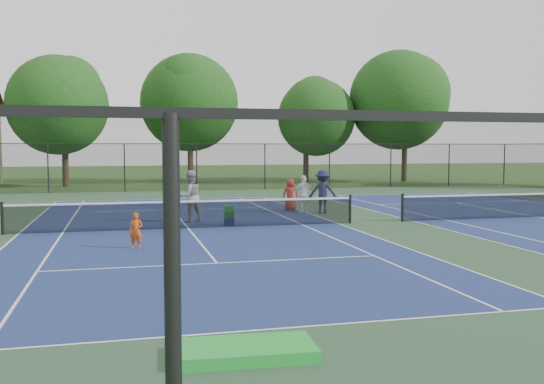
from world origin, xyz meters
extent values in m
plane|color=#234716|center=(0.00, 0.00, 0.00)|extent=(140.00, 140.00, 0.00)
cube|color=#2F533A|center=(0.00, 0.00, 0.00)|extent=(36.00, 36.00, 0.01)
cube|color=navy|center=(-7.00, 0.00, 0.01)|extent=(10.97, 23.77, 0.00)
cube|color=white|center=(-7.00, 11.88, 0.01)|extent=(10.97, 0.06, 0.00)
cube|color=white|center=(-7.00, -11.88, 0.01)|extent=(10.97, 0.06, 0.00)
cube|color=white|center=(-12.48, 0.00, 0.01)|extent=(0.06, 23.77, 0.00)
cube|color=white|center=(-1.51, 0.00, 0.01)|extent=(0.06, 23.77, 0.00)
cube|color=white|center=(-11.12, 0.00, 0.01)|extent=(0.06, 23.77, 0.00)
cube|color=white|center=(-2.88, 0.00, 0.01)|extent=(0.06, 23.77, 0.00)
cube|color=white|center=(-7.00, 6.40, 0.01)|extent=(8.23, 0.06, 0.00)
cube|color=white|center=(-7.00, -6.40, 0.01)|extent=(8.23, 0.06, 0.00)
cube|color=white|center=(-7.00, 0.00, 0.01)|extent=(0.06, 12.80, 0.00)
cylinder|color=black|center=(-12.95, 0.00, 0.54)|extent=(0.10, 0.10, 1.07)
cylinder|color=black|center=(-1.05, 0.00, 0.54)|extent=(0.10, 0.10, 1.07)
cube|color=black|center=(-7.00, 0.00, 0.47)|extent=(11.90, 0.01, 0.90)
cube|color=white|center=(-7.00, 0.00, 0.95)|extent=(11.90, 0.04, 0.07)
cube|color=navy|center=(7.00, 0.00, 0.01)|extent=(10.97, 23.77, 0.00)
cube|color=white|center=(7.00, 11.88, 0.01)|extent=(10.97, 0.06, 0.00)
cube|color=white|center=(1.51, 0.00, 0.01)|extent=(0.06, 23.77, 0.00)
cube|color=white|center=(2.88, 0.00, 0.01)|extent=(0.06, 23.77, 0.00)
cube|color=white|center=(7.00, 6.40, 0.01)|extent=(8.23, 0.06, 0.00)
cube|color=white|center=(7.00, 0.00, 0.01)|extent=(0.06, 12.80, 0.00)
cylinder|color=black|center=(1.05, 0.00, 0.54)|extent=(0.10, 0.10, 1.07)
cube|color=black|center=(7.00, 0.00, 0.47)|extent=(11.90, 0.01, 0.90)
cube|color=white|center=(7.00, 0.00, 0.95)|extent=(11.90, 0.04, 0.07)
cylinder|color=black|center=(-13.50, 18.00, 1.50)|extent=(0.08, 0.08, 3.00)
cylinder|color=black|center=(-9.00, 18.00, 1.50)|extent=(0.08, 0.08, 3.00)
cylinder|color=black|center=(-4.50, 18.00, 1.50)|extent=(0.08, 0.08, 3.00)
cylinder|color=black|center=(0.00, 18.00, 1.50)|extent=(0.08, 0.08, 3.00)
cylinder|color=black|center=(4.50, 18.00, 1.50)|extent=(0.08, 0.08, 3.00)
cylinder|color=black|center=(9.00, 18.00, 1.50)|extent=(0.08, 0.08, 3.00)
cylinder|color=black|center=(13.50, 18.00, 1.50)|extent=(0.08, 0.08, 3.00)
cylinder|color=black|center=(18.00, 18.00, 1.50)|extent=(0.08, 0.08, 3.00)
cube|color=black|center=(0.00, 18.00, 1.50)|extent=(36.00, 0.01, 3.00)
cube|color=black|center=(0.00, 18.00, 3.00)|extent=(36.00, 0.05, 0.05)
cylinder|color=#2D2116|center=(-13.00, 24.00, 1.89)|extent=(0.44, 0.44, 3.78)
sphere|color=#0F3A11|center=(-13.00, 24.00, 5.65)|extent=(6.80, 6.80, 6.80)
sphere|color=#0F3A11|center=(-13.00, 24.00, 6.31)|extent=(5.58, 5.58, 5.58)
sphere|color=#0F3A11|center=(-13.00, 24.00, 6.98)|extent=(4.35, 4.35, 4.35)
cylinder|color=#2D2116|center=(-4.00, 26.00, 2.07)|extent=(0.44, 0.44, 4.14)
sphere|color=#0F3A11|center=(-4.00, 26.00, 6.23)|extent=(7.60, 7.60, 7.60)
sphere|color=#0F3A11|center=(-4.00, 26.00, 6.85)|extent=(6.23, 6.23, 6.23)
sphere|color=#0F3A11|center=(-4.00, 26.00, 7.48)|extent=(4.86, 4.86, 4.86)
cylinder|color=#2D2116|center=(5.00, 25.00, 1.71)|extent=(0.44, 0.44, 3.42)
sphere|color=#0F3A11|center=(5.00, 25.00, 5.07)|extent=(6.00, 6.00, 6.00)
sphere|color=#0F3A11|center=(5.00, 25.00, 5.77)|extent=(4.92, 4.92, 4.92)
sphere|color=#0F3A11|center=(5.00, 25.00, 6.48)|extent=(3.84, 3.84, 3.84)
cylinder|color=#2D2116|center=(13.00, 24.00, 2.16)|extent=(0.44, 0.44, 4.32)
sphere|color=#0F3A11|center=(13.00, 24.00, 6.46)|extent=(7.80, 7.80, 7.80)
sphere|color=#0F3A11|center=(13.00, 24.00, 7.08)|extent=(6.40, 6.40, 6.40)
sphere|color=#0F3A11|center=(13.00, 24.00, 7.69)|extent=(4.99, 4.99, 4.99)
imported|color=#DB4F0E|center=(-8.85, -3.73, 0.51)|extent=(0.41, 0.31, 1.01)
imported|color=#949497|center=(-6.74, 1.77, 0.98)|extent=(1.16, 1.05, 1.95)
imported|color=white|center=(-1.70, 3.66, 0.81)|extent=(0.96, 0.42, 1.61)
imported|color=#181A36|center=(-0.94, 3.45, 0.92)|extent=(1.35, 1.04, 1.84)
imported|color=maroon|center=(-2.02, 4.68, 0.72)|extent=(0.76, 0.56, 1.44)
cube|color=navy|center=(-5.47, 0.53, 0.14)|extent=(0.43, 0.34, 0.28)
cube|color=#1C991B|center=(-5.47, 0.53, 0.50)|extent=(0.37, 0.31, 0.44)
cube|color=green|center=(-7.62, -12.99, 0.09)|extent=(1.88, 1.04, 0.17)
camera|label=1|loc=(-9.22, -20.82, 2.85)|focal=40.00mm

